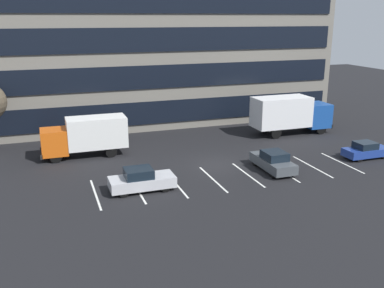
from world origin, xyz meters
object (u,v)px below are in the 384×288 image
sedan_navy (366,150)px  sedan_charcoal (273,161)px  box_truck_blue (290,113)px  sedan_silver (141,180)px  box_truck_orange (86,135)px

sedan_navy → sedan_charcoal: bearing=-179.0°
box_truck_blue → sedan_navy: box_truck_blue is taller
sedan_navy → sedan_charcoal: sedan_charcoal is taller
sedan_silver → sedan_charcoal: 10.39m
box_truck_blue → box_truck_orange: bearing=-177.9°
box_truck_orange → box_truck_blue: bearing=2.1°
box_truck_orange → sedan_charcoal: 15.50m
box_truck_orange → sedan_navy: box_truck_orange is taller
sedan_navy → box_truck_blue: bearing=101.8°
sedan_charcoal → box_truck_blue: bearing=52.5°
sedan_silver → sedan_charcoal: (10.38, 0.57, -0.01)m
box_truck_blue → box_truck_orange: (-19.98, -0.74, -0.28)m
box_truck_blue → sedan_navy: (1.87, -8.92, -1.47)m
box_truck_blue → sedan_silver: (-17.34, -9.65, -1.38)m
box_truck_blue → sedan_charcoal: 11.53m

